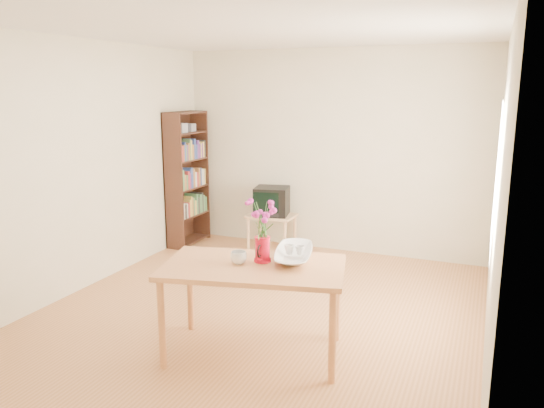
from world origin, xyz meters
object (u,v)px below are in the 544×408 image
at_px(table, 254,275).
at_px(bowl, 294,233).
at_px(pitcher, 263,250).
at_px(mug, 239,258).
at_px(television, 272,200).

distance_m(table, bowl, 0.46).
distance_m(pitcher, mug, 0.20).
xyz_separation_m(table, television, (-0.98, 2.73, -0.02)).
xyz_separation_m(bowl, television, (-1.22, 2.46, -0.31)).
bearing_deg(mug, bowl, -179.33).
bearing_deg(television, table, -81.77).
bearing_deg(pitcher, bowl, 34.31).
height_order(pitcher, television, pitcher).
bearing_deg(table, mug, 176.89).
xyz_separation_m(pitcher, bowl, (0.20, 0.17, 0.11)).
bearing_deg(bowl, television, 116.30).
bearing_deg(pitcher, television, 105.11).
distance_m(pitcher, bowl, 0.29).
bearing_deg(pitcher, table, -112.92).
xyz_separation_m(pitcher, mug, (-0.15, -0.12, -0.04)).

